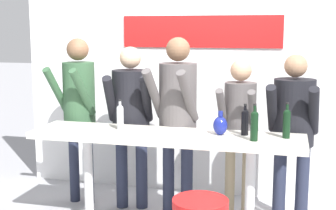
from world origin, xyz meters
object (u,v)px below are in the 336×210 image
Objects in this scene: tasting_table at (166,148)px; person_left at (131,110)px; person_center at (240,121)px; wine_bottle_0 at (287,122)px; person_far_left at (79,102)px; decorative_vase at (220,125)px; person_center_right at (293,122)px; wine_bottle_3 at (254,124)px; wine_bottle_2 at (245,121)px; wine_bottle_1 at (120,116)px; person_center_left at (177,107)px.

tasting_table is 0.79m from person_left.
wine_bottle_0 is (0.46, -0.46, 0.10)m from person_center.
person_far_left is 1.69m from decorative_vase.
wine_bottle_0 is at bearing 4.11° from tasting_table.
person_left is 5.48× the size of wine_bottle_0.
decorative_vase is (0.50, 0.06, 0.23)m from tasting_table.
wine_bottle_3 is (-0.33, -0.62, 0.08)m from person_center_right.
person_center_right is at bearing -10.44° from person_left.
wine_bottle_2 is at bearing 115.74° from wine_bottle_3.
person_center is 7.43× the size of decorative_vase.
wine_bottle_2 is 0.89× the size of wine_bottle_3.
tasting_table is 0.54m from wine_bottle_1.
person_left is (-0.52, 0.54, 0.24)m from tasting_table.
wine_bottle_3 is at bearing -35.47° from person_left.
person_center_right reaches higher than wine_bottle_1.
tasting_table is at bearing -135.69° from person_center.
person_center_left is 1.09× the size of person_center_right.
person_center_left is at bearing 145.67° from wine_bottle_3.
person_center is 1.19m from wine_bottle_1.
wine_bottle_1 is 1.18m from wine_bottle_2.
wine_bottle_1 is 0.96m from decorative_vase.
wine_bottle_3 reaches higher than wine_bottle_0.
person_center_left is at bearing 89.58° from tasting_table.
person_center_left is 0.64m from person_center.
person_far_left reaches higher than person_left.
wine_bottle_1 is 1.31× the size of decorative_vase.
wine_bottle_3 reaches higher than decorative_vase.
tasting_table is at bearing -55.90° from person_left.
wine_bottle_2 is at bearing 8.52° from tasting_table.
person_center_right reaches higher than tasting_table.
tasting_table is 7.93× the size of wine_bottle_0.
person_center is 0.44m from wine_bottle_2.
decorative_vase is (-0.64, -0.47, 0.03)m from person_center_right.
wine_bottle_1 is (0.06, -0.49, 0.03)m from person_left.
person_center_right is 5.22× the size of wine_bottle_3.
person_center is 0.49m from decorative_vase.
person_center is (1.75, -0.01, -0.13)m from person_far_left.
person_center_right is at bearing 62.06° from wine_bottle_3.
tasting_table is 1.28m from person_center_right.
wine_bottle_1 is at bearing -177.36° from wine_bottle_2.
decorative_vase is (1.02, -0.48, -0.01)m from person_left.
person_center_right is (2.26, -0.01, -0.11)m from person_far_left.
wine_bottle_3 is at bearing -23.54° from person_center_left.
wine_bottle_1 is at bearing 173.51° from tasting_table.
wine_bottle_2 is (-0.37, 0.03, -0.01)m from wine_bottle_0.
wine_bottle_1 is at bearing 173.33° from wine_bottle_3.
person_far_left is 0.99× the size of person_center_left.
tasting_table is at bearing -79.63° from person_center_left.
wine_bottle_0 is 0.99× the size of wine_bottle_3.
wine_bottle_1 is at bearing -128.33° from person_center_left.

